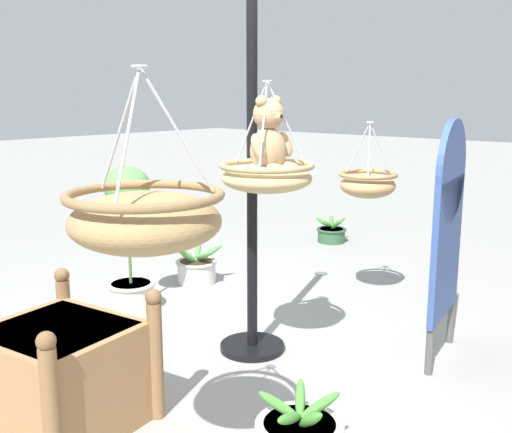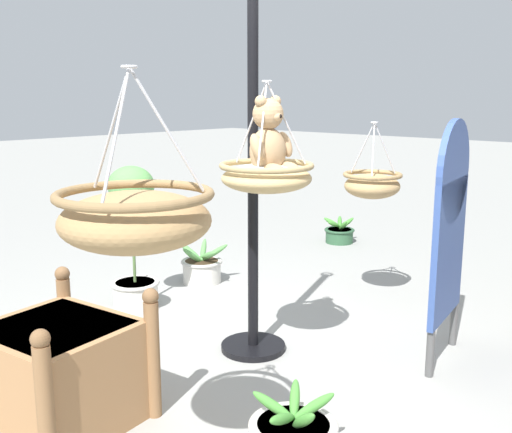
{
  "view_description": "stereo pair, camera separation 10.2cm",
  "coord_description": "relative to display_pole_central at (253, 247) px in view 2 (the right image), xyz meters",
  "views": [
    {
      "loc": [
        2.76,
        2.45,
        1.72
      ],
      "look_at": [
        0.0,
        0.06,
        0.98
      ],
      "focal_mm": 42.13,
      "sensor_mm": 36.0,
      "label": 1
    },
    {
      "loc": [
        2.69,
        2.53,
        1.72
      ],
      "look_at": [
        0.0,
        0.06,
        0.98
      ],
      "focal_mm": 42.13,
      "sensor_mm": 36.0,
      "label": 2
    }
  ],
  "objects": [
    {
      "name": "display_pole_central",
      "position": [
        0.0,
        0.0,
        0.0
      ],
      "size": [
        0.44,
        0.44,
        2.36
      ],
      "color": "black",
      "rests_on": "ground"
    },
    {
      "name": "hanging_basket_left_high",
      "position": [
        -1.27,
        0.11,
        0.3
      ],
      "size": [
        0.47,
        0.47,
        0.61
      ],
      "color": "tan"
    },
    {
      "name": "potted_plant_fern_front",
      "position": [
        -0.78,
        -1.38,
        -0.58
      ],
      "size": [
        0.44,
        0.52,
        0.38
      ],
      "color": "beige",
      "rests_on": "ground"
    },
    {
      "name": "potted_plant_bushy_green",
      "position": [
        0.05,
        -1.27,
        -0.12
      ],
      "size": [
        0.4,
        0.4,
        1.17
      ],
      "color": "beige",
      "rests_on": "ground"
    },
    {
      "name": "ground_plane",
      "position": [
        0.14,
        0.1,
        -0.72
      ],
      "size": [
        40.0,
        40.0,
        0.0
      ],
      "primitive_type": "plane",
      "color": "gray"
    },
    {
      "name": "teddy_bear",
      "position": [
        0.15,
        0.27,
        0.72
      ],
      "size": [
        0.33,
        0.3,
        0.47
      ],
      "color": "tan"
    },
    {
      "name": "wooden_planter_box",
      "position": [
        1.38,
        -0.12,
        -0.42
      ],
      "size": [
        0.86,
        0.89,
        0.73
      ],
      "color": "#9E7047",
      "rests_on": "ground"
    },
    {
      "name": "display_sign_board",
      "position": [
        -0.73,
        1.03,
        0.21
      ],
      "size": [
        0.65,
        0.16,
        1.58
      ],
      "color": "#334C8C",
      "rests_on": "ground"
    },
    {
      "name": "potted_plant_conical_shrub",
      "position": [
        -2.92,
        -1.32,
        -0.61
      ],
      "size": [
        0.4,
        0.39,
        0.31
      ],
      "color": "#2D5638",
      "rests_on": "ground"
    },
    {
      "name": "hanging_basket_with_teddy",
      "position": [
        0.15,
        0.25,
        0.52
      ],
      "size": [
        0.57,
        0.57,
        0.66
      ],
      "color": "tan"
    },
    {
      "name": "hanging_basket_right_low",
      "position": [
        1.5,
        0.78,
        0.54
      ],
      "size": [
        0.6,
        0.6,
        0.69
      ],
      "color": "#A37F51"
    }
  ]
}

